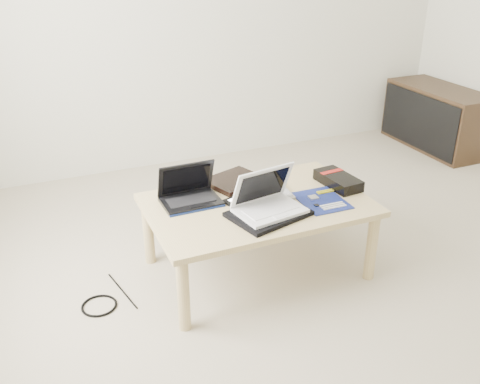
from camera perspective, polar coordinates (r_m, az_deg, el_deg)
name	(u,v)px	position (r m, az deg, el deg)	size (l,w,h in m)	color
ground	(356,290)	(2.79, 12.26, -10.15)	(4.00, 4.00, 0.00)	#ABA38A
coffee_table	(258,211)	(2.71, 1.90, -2.02)	(1.10, 0.70, 0.40)	tan
media_cabinet	(437,118)	(4.75, 20.26, 7.42)	(0.41, 0.90, 0.50)	#3D2919
book	(235,181)	(2.88, -0.57, 1.19)	(0.34, 0.31, 0.03)	black
netbook	(189,194)	(2.68, -5.42, -0.21)	(0.29, 0.21, 0.20)	black
tablet	(253,201)	(2.68, 1.38, -0.94)	(0.29, 0.25, 0.01)	black
remote	(283,191)	(2.79, 4.65, 0.13)	(0.07, 0.21, 0.02)	#B0AFB3
neoprene_sleeve	(268,214)	(2.56, 3.05, -2.33)	(0.36, 0.26, 0.02)	black
white_laptop	(267,202)	(2.55, 2.93, -1.04)	(0.34, 0.27, 0.21)	silver
motherboard	(322,200)	(2.72, 8.72, -0.89)	(0.22, 0.28, 0.01)	#0D1053
gpu_box	(338,180)	(2.90, 10.42, 1.23)	(0.16, 0.28, 0.06)	black
cable_coil	(243,205)	(2.64, 0.32, -1.41)	(0.10, 0.10, 0.01)	black
floor_cable_coil	(99,306)	(2.71, -14.79, -11.64)	(0.17, 0.17, 0.01)	black
floor_cable_trail	(122,291)	(2.78, -12.44, -10.23)	(0.01, 0.01, 0.35)	black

